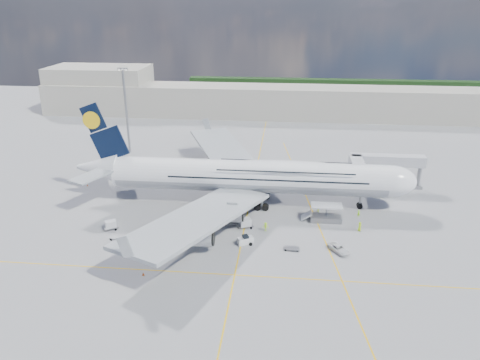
# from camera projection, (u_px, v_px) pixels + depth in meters

# --- Properties ---
(ground) EXTENTS (300.00, 300.00, 0.00)m
(ground) POSITION_uv_depth(u_px,v_px,m) (245.00, 223.00, 98.92)
(ground) COLOR gray
(ground) RESTS_ON ground
(taxi_line_main) EXTENTS (0.25, 220.00, 0.01)m
(taxi_line_main) POSITION_uv_depth(u_px,v_px,m) (245.00, 223.00, 98.92)
(taxi_line_main) COLOR #E7B00C
(taxi_line_main) RESTS_ON ground
(taxi_line_cross) EXTENTS (120.00, 0.25, 0.01)m
(taxi_line_cross) POSITION_uv_depth(u_px,v_px,m) (235.00, 275.00, 80.40)
(taxi_line_cross) COLOR #E7B00C
(taxi_line_cross) RESTS_ON ground
(taxi_line_diag) EXTENTS (14.16, 99.06, 0.01)m
(taxi_line_diag) POSITION_uv_depth(u_px,v_px,m) (310.00, 206.00, 106.85)
(taxi_line_diag) COLOR #E7B00C
(taxi_line_diag) RESTS_ON ground
(airliner) EXTENTS (77.26, 79.15, 23.71)m
(airliner) POSITION_uv_depth(u_px,v_px,m) (251.00, 176.00, 105.65)
(airliner) COLOR white
(airliner) RESTS_ON ground
(jet_bridge) EXTENTS (18.80, 12.10, 8.50)m
(jet_bridge) POSITION_uv_depth(u_px,v_px,m) (376.00, 164.00, 112.96)
(jet_bridge) COLOR #B7B7BC
(jet_bridge) RESTS_ON ground
(cargo_loader) EXTENTS (8.53, 3.20, 3.67)m
(cargo_loader) POSITION_uv_depth(u_px,v_px,m) (325.00, 215.00, 99.54)
(cargo_loader) COLOR silver
(cargo_loader) RESTS_ON ground
(light_mast) EXTENTS (3.00, 0.70, 25.50)m
(light_mast) POSITION_uv_depth(u_px,v_px,m) (126.00, 110.00, 139.59)
(light_mast) COLOR gray
(light_mast) RESTS_ON ground
(terminal) EXTENTS (180.00, 16.00, 12.00)m
(terminal) POSITION_uv_depth(u_px,v_px,m) (267.00, 102.00, 184.70)
(terminal) COLOR #B2AD9E
(terminal) RESTS_ON ground
(hangar) EXTENTS (40.00, 22.00, 18.00)m
(hangar) POSITION_uv_depth(u_px,v_px,m) (101.00, 88.00, 194.92)
(hangar) COLOR #B2AD9E
(hangar) RESTS_ON ground
(tree_line) EXTENTS (160.00, 6.00, 8.00)m
(tree_line) POSITION_uv_depth(u_px,v_px,m) (356.00, 88.00, 223.29)
(tree_line) COLOR #193814
(tree_line) RESTS_ON ground
(dolly_row_a) EXTENTS (3.54, 2.13, 0.50)m
(dolly_row_a) POSITION_uv_depth(u_px,v_px,m) (119.00, 237.00, 92.13)
(dolly_row_a) COLOR gray
(dolly_row_a) RESTS_ON ground
(dolly_row_b) EXTENTS (2.75, 1.69, 0.38)m
(dolly_row_b) POSITION_uv_depth(u_px,v_px,m) (142.00, 233.00, 93.93)
(dolly_row_b) COLOR gray
(dolly_row_b) RESTS_ON ground
(dolly_row_c) EXTENTS (3.45, 2.17, 0.47)m
(dolly_row_c) POSITION_uv_depth(u_px,v_px,m) (232.00, 223.00, 98.11)
(dolly_row_c) COLOR gray
(dolly_row_c) RESTS_ON ground
(dolly_back) EXTENTS (3.31, 2.81, 1.85)m
(dolly_back) POSITION_uv_depth(u_px,v_px,m) (111.00, 225.00, 95.99)
(dolly_back) COLOR gray
(dolly_back) RESTS_ON ground
(dolly_nose_far) EXTENTS (2.94, 1.77, 0.41)m
(dolly_nose_far) POSITION_uv_depth(u_px,v_px,m) (292.00, 248.00, 88.31)
(dolly_nose_far) COLOR gray
(dolly_nose_far) RESTS_ON ground
(dolly_nose_near) EXTENTS (3.58, 2.83, 2.01)m
(dolly_nose_near) POSITION_uv_depth(u_px,v_px,m) (245.00, 223.00, 96.62)
(dolly_nose_near) COLOR gray
(dolly_nose_near) RESTS_ON ground
(baggage_tug) EXTENTS (3.28, 2.50, 1.86)m
(baggage_tug) POSITION_uv_depth(u_px,v_px,m) (245.00, 240.00, 90.18)
(baggage_tug) COLOR silver
(baggage_tug) RESTS_ON ground
(catering_truck_inner) EXTENTS (6.42, 3.28, 3.66)m
(catering_truck_inner) POSITION_uv_depth(u_px,v_px,m) (217.00, 172.00, 122.67)
(catering_truck_inner) COLOR gray
(catering_truck_inner) RESTS_ON ground
(catering_truck_outer) EXTENTS (6.35, 3.00, 3.66)m
(catering_truck_outer) POSITION_uv_depth(u_px,v_px,m) (229.00, 157.00, 134.07)
(catering_truck_outer) COLOR gray
(catering_truck_outer) RESTS_ON ground
(service_van) EXTENTS (4.35, 5.08, 1.30)m
(service_van) POSITION_uv_depth(u_px,v_px,m) (339.00, 249.00, 87.49)
(service_van) COLOR silver
(service_van) RESTS_ON ground
(crew_nose) EXTENTS (0.67, 0.51, 1.63)m
(crew_nose) POSITION_uv_depth(u_px,v_px,m) (359.00, 213.00, 101.38)
(crew_nose) COLOR #A9FF1A
(crew_nose) RESTS_ON ground
(crew_loader) EXTENTS (0.98, 1.02, 1.67)m
(crew_loader) POSITION_uv_depth(u_px,v_px,m) (318.00, 209.00, 103.61)
(crew_loader) COLOR #D9FD1A
(crew_loader) RESTS_ON ground
(crew_wing) EXTENTS (0.85, 1.21, 1.91)m
(crew_wing) POSITION_uv_depth(u_px,v_px,m) (207.00, 236.00, 91.57)
(crew_wing) COLOR #9AED19
(crew_wing) RESTS_ON ground
(crew_van) EXTENTS (0.84, 1.09, 1.99)m
(crew_van) POSITION_uv_depth(u_px,v_px,m) (360.00, 227.00, 95.19)
(crew_van) COLOR #CBFF1A
(crew_van) RESTS_ON ground
(crew_tug) EXTENTS (1.33, 0.85, 1.95)m
(crew_tug) POSITION_uv_depth(u_px,v_px,m) (266.00, 227.00, 95.13)
(crew_tug) COLOR #A7E618
(crew_tug) RESTS_ON ground
(cone_nose) EXTENTS (0.39, 0.39, 0.50)m
(cone_nose) POSITION_uv_depth(u_px,v_px,m) (377.00, 196.00, 111.45)
(cone_nose) COLOR #E1560B
(cone_nose) RESTS_ON ground
(cone_wing_left_inner) EXTENTS (0.43, 0.43, 0.54)m
(cone_wing_left_inner) POSITION_uv_depth(u_px,v_px,m) (252.00, 177.00, 123.19)
(cone_wing_left_inner) COLOR #E1560B
(cone_wing_left_inner) RESTS_ON ground
(cone_wing_left_outer) EXTENTS (0.49, 0.49, 0.62)m
(cone_wing_left_outer) POSITION_uv_depth(u_px,v_px,m) (198.00, 165.00, 132.29)
(cone_wing_left_outer) COLOR #E1560B
(cone_wing_left_outer) RESTS_ON ground
(cone_wing_right_inner) EXTENTS (0.48, 0.48, 0.61)m
(cone_wing_right_inner) POSITION_uv_depth(u_px,v_px,m) (184.00, 233.00, 93.90)
(cone_wing_right_inner) COLOR #E1560B
(cone_wing_right_inner) RESTS_ON ground
(cone_wing_right_outer) EXTENTS (0.45, 0.45, 0.57)m
(cone_wing_right_outer) POSITION_uv_depth(u_px,v_px,m) (143.00, 274.00, 80.21)
(cone_wing_right_outer) COLOR #E1560B
(cone_wing_right_outer) RESTS_ON ground
(cone_tail) EXTENTS (0.38, 0.38, 0.49)m
(cone_tail) POSITION_uv_depth(u_px,v_px,m) (87.00, 185.00, 118.15)
(cone_tail) COLOR #E1560B
(cone_tail) RESTS_ON ground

